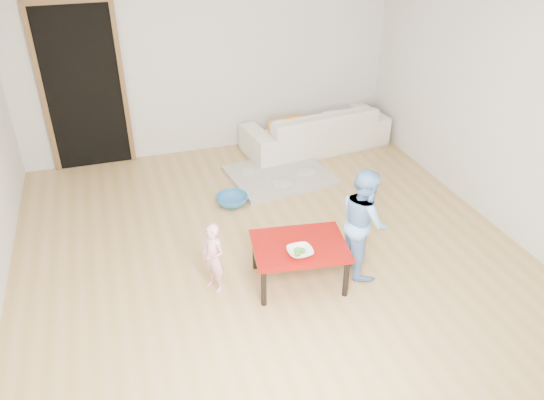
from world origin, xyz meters
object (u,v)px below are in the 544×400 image
child_blue (364,222)px  sofa (316,128)px  red_table (299,263)px  child_pink (213,258)px  bowl (300,252)px  basin (232,200)px

child_blue → sofa: bearing=-9.3°
sofa → red_table: 2.98m
sofa → child_blue: 2.77m
sofa → child_pink: bearing=44.8°
bowl → child_pink: bearing=158.3°
child_pink → child_blue: child_blue is taller
red_table → basin: red_table is taller
child_blue → red_table: bearing=94.7°
red_table → child_pink: child_pink is taller
basin → child_blue: bearing=-59.9°
child_pink → basin: bearing=128.2°
child_blue → bowl: bearing=106.5°
sofa → red_table: sofa is taller
sofa → red_table: (-1.25, -2.71, -0.08)m
red_table → child_pink: 0.79m
sofa → basin: bearing=30.6°
bowl → child_blue: 0.70m
sofa → child_pink: 3.26m
sofa → bowl: (-1.30, -2.85, 0.16)m
bowl → child_pink: child_pink is taller
sofa → bowl: size_ratio=8.95×
bowl → child_blue: size_ratio=0.21×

